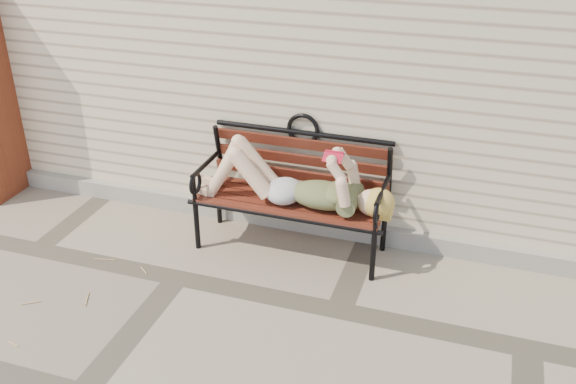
% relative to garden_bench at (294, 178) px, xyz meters
% --- Properties ---
extents(ground, '(80.00, 80.00, 0.00)m').
position_rel_garden_bench_xyz_m(ground, '(-0.68, -0.75, -0.59)').
color(ground, gray).
rests_on(ground, ground).
extents(foundation_strip, '(8.00, 0.10, 0.15)m').
position_rel_garden_bench_xyz_m(foundation_strip, '(-0.68, 0.22, -0.51)').
color(foundation_strip, gray).
rests_on(foundation_strip, ground).
extents(garden_bench, '(1.61, 0.64, 1.04)m').
position_rel_garden_bench_xyz_m(garden_bench, '(0.00, 0.00, 0.00)').
color(garden_bench, black).
rests_on(garden_bench, ground).
extents(reading_woman, '(1.52, 0.35, 0.48)m').
position_rel_garden_bench_xyz_m(reading_woman, '(0.01, -0.13, 0.04)').
color(reading_woman, '#0A3248').
rests_on(reading_woman, ground).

